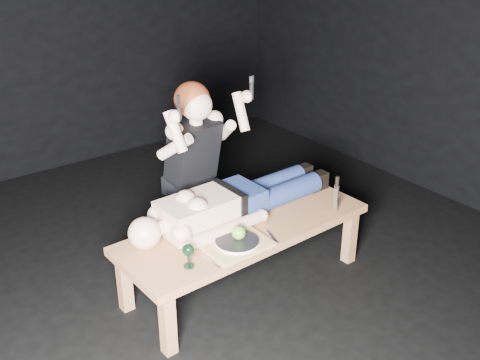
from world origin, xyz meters
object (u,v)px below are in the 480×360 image
(kneeling_woman, at_px, (186,168))
(serving_tray, at_px, (237,245))
(goblet, at_px, (189,256))
(lying_man, at_px, (236,197))
(carving_knife, at_px, (336,194))
(table, at_px, (245,254))

(kneeling_woman, bearing_deg, serving_tray, -105.12)
(kneeling_woman, distance_m, goblet, 0.90)
(lying_man, bearing_deg, carving_knife, -35.83)
(lying_man, xyz_separation_m, kneeling_woman, (-0.12, 0.42, 0.09))
(goblet, xyz_separation_m, carving_knife, (1.13, -0.03, 0.06))
(kneeling_woman, distance_m, serving_tray, 0.79)
(kneeling_woman, xyz_separation_m, carving_knife, (0.67, -0.79, -0.09))
(lying_man, relative_size, goblet, 10.90)
(serving_tray, bearing_deg, carving_knife, -2.87)
(lying_man, bearing_deg, goblet, -151.35)
(table, xyz_separation_m, carving_knife, (0.59, -0.22, 0.35))
(carving_knife, bearing_deg, goblet, 176.68)
(lying_man, height_order, serving_tray, lying_man)
(table, relative_size, serving_tray, 4.31)
(kneeling_woman, xyz_separation_m, serving_tray, (-0.12, -0.75, -0.21))
(table, distance_m, lying_man, 0.39)
(table, bearing_deg, carving_knife, -21.88)
(table, bearing_deg, goblet, -162.58)
(goblet, bearing_deg, table, 18.98)
(lying_man, xyz_separation_m, goblet, (-0.58, -0.34, -0.05))
(lying_man, distance_m, kneeling_woman, 0.44)
(table, height_order, serving_tray, serving_tray)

